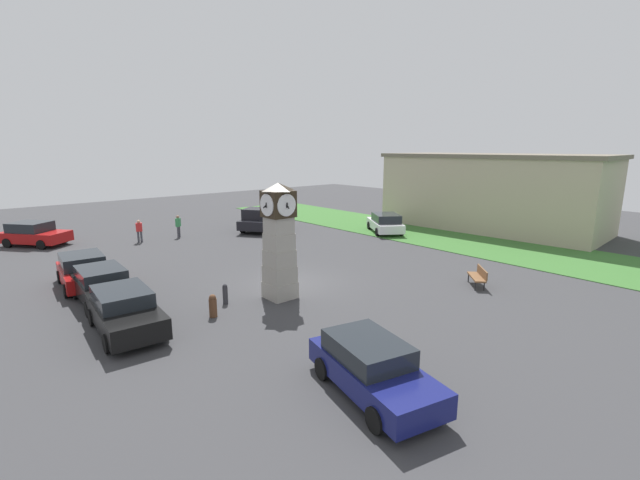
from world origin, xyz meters
The scene contains 16 objects.
ground_plane centered at (0.00, 0.00, 0.00)m, with size 81.32×81.32×0.00m, color #38383A.
clock_tower centered at (1.37, -1.77, 2.53)m, with size 1.47×1.54×5.07m.
bollard_near_tower centered at (0.46, -3.98, 0.45)m, with size 0.22×0.22×0.88m.
bollard_mid_row centered at (1.44, -5.05, 0.47)m, with size 0.31×0.31×0.92m.
car_navy_sedan centered at (-6.09, -7.89, 0.77)m, with size 4.25×2.28×1.52m.
car_near_tower centered at (-3.08, -7.81, 0.77)m, with size 4.33×2.09×1.49m.
car_by_building centered at (0.57, -8.05, 0.78)m, with size 4.54×2.24×1.52m.
car_far_lot centered at (-17.89, -8.25, 0.81)m, with size 4.54×4.17×1.60m.
car_silver_hatch centered at (-5.16, 12.99, 0.77)m, with size 4.70×4.08×1.51m.
car_end_of_row centered at (9.11, -4.33, 0.75)m, with size 4.57×2.72×1.47m.
pickup_truck centered at (-12.46, 6.51, 0.93)m, with size 4.71×5.51×1.85m.
bench centered at (6.33, 6.29, 0.52)m, with size 1.49×1.52×0.90m.
pedestrian_near_bench centered at (-14.18, -2.56, 0.90)m, with size 0.37×0.46×1.59m.
pedestrian_crossing_lot centered at (-14.06, 0.20, 0.93)m, with size 0.44×0.46×1.64m.
warehouse_blue_far centered at (-0.81, 20.99, 3.01)m, with size 17.34×8.56×5.99m.
grass_verge_far centered at (-0.26, 14.91, 0.02)m, with size 48.79×7.41×0.04m, color #386B2D.
Camera 1 is at (16.08, -12.26, 6.53)m, focal length 24.00 mm.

